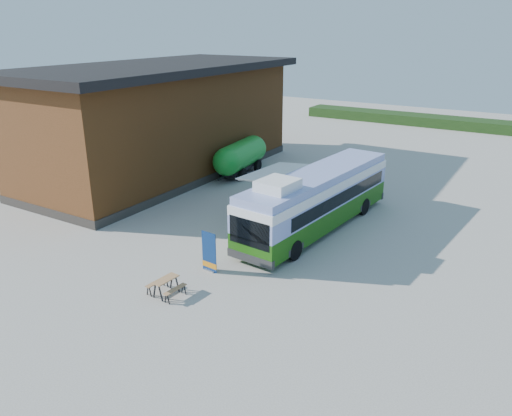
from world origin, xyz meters
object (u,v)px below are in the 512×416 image
Objects in this scene: bus at (317,198)px; picnic_table at (166,283)px; banner at (209,255)px; person_b at (321,178)px; slurry_tanker at (241,156)px; person_a at (273,196)px.

picnic_table is (-2.12, -9.15, -1.16)m from bus.
banner reaches higher than picnic_table.
picnic_table is at bearing -90.38° from banner.
person_b is at bearing 96.93° from banner.
banner is at bearing 89.01° from picnic_table.
banner is (-1.86, -6.65, -0.94)m from bus.
bus is 5.91× the size of person_b.
slurry_tanker is (-8.75, 6.39, -0.32)m from bus.
picnic_table is at bearing -97.63° from bus.
person_a is 4.67m from person_b.
bus is 5.88m from person_b.
picnic_table is 16.92m from slurry_tanker.
person_a reaches higher than person_b.
banner is at bearing -69.15° from slurry_tanker.
bus reaches higher than slurry_tanker.
person_a is at bearing -2.57° from person_b.
picnic_table is 10.00m from person_a.
picnic_table is 0.65× the size of person_a.
bus is 10.84m from slurry_tanker.
slurry_tanker is (-6.89, 13.04, 0.62)m from banner.
person_a reaches higher than banner.
person_b is 0.31× the size of slurry_tanker.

